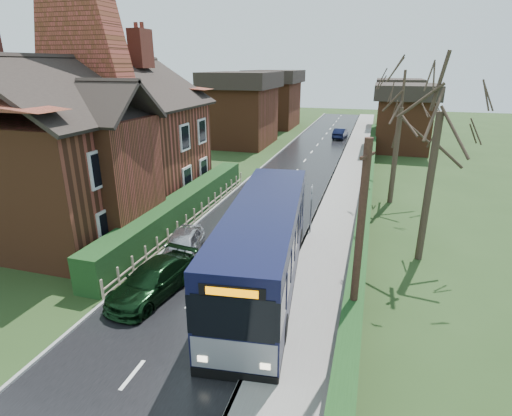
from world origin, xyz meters
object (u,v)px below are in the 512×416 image
(brick_house, at_px, (96,141))
(bus, at_px, (264,246))
(telegraph_pole, at_px, (358,252))
(car_silver, at_px, (182,246))
(car_green, at_px, (153,280))
(bus_stop_sign, at_px, (311,203))

(brick_house, relative_size, bus, 1.30)
(bus, relative_size, telegraph_pole, 1.71)
(brick_house, xyz_separation_m, car_silver, (6.86, -3.78, -3.73))
(bus, height_order, telegraph_pole, telegraph_pole)
(car_green, xyz_separation_m, telegraph_pole, (7.40, -1.07, 2.70))
(brick_house, distance_m, telegraph_pole, 16.58)
(car_silver, bearing_deg, brick_house, 138.95)
(car_silver, xyz_separation_m, telegraph_pole, (7.67, -4.12, 2.67))
(brick_house, distance_m, bus, 12.26)
(bus_stop_sign, bearing_deg, bus, -104.21)
(bus, relative_size, bus_stop_sign, 4.21)
(car_green, distance_m, bus_stop_sign, 8.89)
(car_silver, bearing_deg, telegraph_pole, -40.47)
(telegraph_pole, bearing_deg, car_green, -167.50)
(bus_stop_sign, bearing_deg, car_silver, -143.18)
(car_silver, relative_size, telegraph_pole, 0.58)
(car_green, relative_size, telegraph_pole, 0.64)
(brick_house, relative_size, telegraph_pole, 2.23)
(car_green, distance_m, telegraph_pole, 7.95)
(brick_house, height_order, car_silver, brick_house)
(car_silver, distance_m, bus_stop_sign, 6.77)
(bus, xyz_separation_m, bus_stop_sign, (1.00, 5.38, 0.10))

